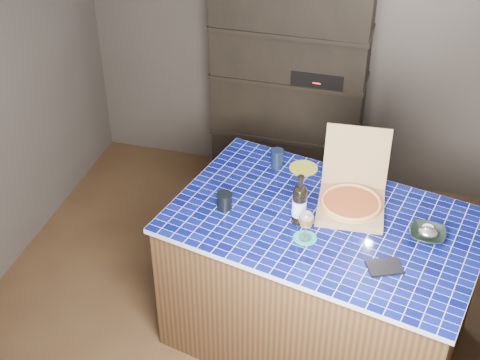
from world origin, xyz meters
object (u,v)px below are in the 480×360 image
(kitchen_island, at_px, (319,281))
(wine_glass, at_px, (306,220))
(pizza_box, at_px, (351,200))
(bowl, at_px, (428,234))
(mead_bottle, at_px, (299,204))
(dvd_case, at_px, (384,267))

(kitchen_island, distance_m, wine_glass, 0.66)
(pizza_box, distance_m, bowl, 0.48)
(kitchen_island, distance_m, pizza_box, 0.58)
(mead_bottle, xyz_separation_m, dvd_case, (0.52, -0.27, -0.12))
(kitchen_island, height_order, bowl, bowl)
(mead_bottle, bearing_deg, bowl, 3.87)
(kitchen_island, bearing_deg, bowl, 12.36)
(kitchen_island, xyz_separation_m, mead_bottle, (-0.15, -0.05, 0.62))
(wine_glass, height_order, bowl, wine_glass)
(pizza_box, xyz_separation_m, mead_bottle, (-0.28, -0.21, 0.07))
(dvd_case, bearing_deg, pizza_box, -177.33)
(pizza_box, xyz_separation_m, dvd_case, (0.24, -0.48, -0.05))
(mead_bottle, distance_m, wine_glass, 0.15)
(pizza_box, bearing_deg, bowl, -23.60)
(kitchen_island, relative_size, mead_bottle, 6.10)
(wine_glass, height_order, dvd_case, wine_glass)
(wine_glass, bearing_deg, mead_bottle, 115.62)
(dvd_case, bearing_deg, mead_bottle, -141.58)
(wine_glass, bearing_deg, kitchen_island, 66.97)
(pizza_box, bearing_deg, wine_glass, -124.93)
(dvd_case, relative_size, bowl, 0.89)
(mead_bottle, relative_size, bowl, 1.61)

